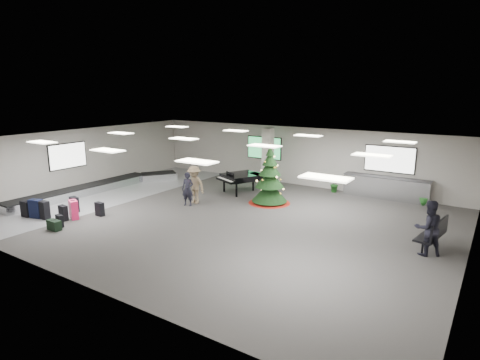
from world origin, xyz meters
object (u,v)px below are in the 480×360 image
Objects in this scene: grand_piano at (241,177)px; potted_plant_right at (424,196)px; baggage_carousel at (99,187)px; christmas_tree at (270,183)px; service_counter at (386,188)px; bench at (434,233)px; traveler_b at (194,185)px; traveler_a at (188,189)px; traveler_bench at (428,228)px; potted_plant_left at (335,184)px; pink_suitcase at (74,210)px.

potted_plant_right is at bearing 42.38° from grand_piano.
baggage_carousel is 3.46× the size of christmas_tree.
service_counter is 6.43m from bench.
service_counter is at bearing 41.37° from traveler_b.
bench reaches higher than baggage_carousel.
traveler_a is at bearing -86.78° from traveler_b.
traveler_a is (-0.73, -3.31, -0.04)m from grand_piano.
bench is 0.99× the size of traveler_b.
christmas_tree is at bearing 1.91° from grand_piano.
traveler_bench is 6.23m from potted_plant_right.
traveler_bench is at bearing -49.03° from potted_plant_left.
traveler_bench is at bearing 1.67° from baggage_carousel.
bench is 10.20m from traveler_b.
christmas_tree is 1.58× the size of traveler_b.
grand_piano is at bearing 63.37° from traveler_a.
service_counter is 2.31× the size of bench.
baggage_carousel is 6.27× the size of traveler_a.
traveler_b reaches higher than service_counter.
grand_piano is 3.39m from traveler_a.
grand_piano reaches higher than pink_suitcase.
potted_plant_right is at bearing -114.92° from traveler_bench.
potted_plant_right is (9.02, 6.06, -0.33)m from traveler_a.
service_counter is at bearing 67.86° from pink_suitcase.
christmas_tree is at bearing 71.16° from pink_suitcase.
baggage_carousel is 14.50m from service_counter.
service_counter is 5.08× the size of pink_suitcase.
traveler_a is at bearing 5.34° from baggage_carousel.
potted_plant_right is at bearing 30.74° from christmas_tree.
traveler_a is at bearing -139.41° from service_counter.
service_counter is at bearing 3.92° from potted_plant_left.
bench is 5.69m from potted_plant_right.
baggage_carousel is 5.54× the size of bench.
potted_plant_right is (9.02, 5.58, -0.44)m from traveler_b.
potted_plant_right is at bearing 62.74° from pink_suitcase.
potted_plant_right is at bearing 110.72° from bench.
traveler_bench is at bearing 4.19° from grand_piano.
grand_piano is (3.39, 7.36, 0.43)m from pink_suitcase.
traveler_a is 7.70m from potted_plant_left.
traveler_a is at bearing -146.11° from potted_plant_right.
bench is at bearing -78.10° from potted_plant_right.
traveler_a reaches higher than bench.
baggage_carousel is at bearing -124.70° from grand_piano.
baggage_carousel is 9.03m from christmas_tree.
baggage_carousel is 7.42m from grand_piano.
traveler_a reaches higher than potted_plant_left.
christmas_tree is at bearing 19.12° from baggage_carousel.
traveler_bench is (-0.12, -0.56, 0.31)m from bench.
service_counter is at bearing 27.67° from baggage_carousel.
pink_suitcase is at bearing -130.73° from christmas_tree.
potted_plant_right is (8.30, 2.75, -0.37)m from grand_piano.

